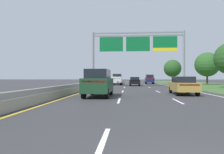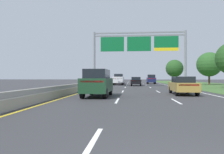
% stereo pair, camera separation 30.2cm
% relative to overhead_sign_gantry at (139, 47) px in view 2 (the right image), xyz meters
% --- Properties ---
extents(ground_plane, '(220.00, 220.00, 0.00)m').
position_rel_overhead_sign_gantry_xyz_m(ground_plane, '(-0.30, 3.47, -6.44)').
color(ground_plane, '#333335').
extents(lane_striping, '(11.96, 106.00, 0.01)m').
position_rel_overhead_sign_gantry_xyz_m(lane_striping, '(-0.30, 3.01, -6.44)').
color(lane_striping, white).
rests_on(lane_striping, ground).
extents(grass_verge_right, '(14.00, 110.00, 0.02)m').
position_rel_overhead_sign_gantry_xyz_m(grass_verge_right, '(13.65, 3.47, -6.43)').
color(grass_verge_right, '#3D602D').
rests_on(grass_verge_right, ground).
extents(median_barrier_concrete, '(0.60, 110.00, 0.85)m').
position_rel_overhead_sign_gantry_xyz_m(median_barrier_concrete, '(-6.90, 3.47, -6.09)').
color(median_barrier_concrete, '#99968E').
rests_on(median_barrier_concrete, ground).
extents(overhead_sign_gantry, '(15.06, 0.42, 9.00)m').
position_rel_overhead_sign_gantry_xyz_m(overhead_sign_gantry, '(0.00, 0.00, 0.00)').
color(overhead_sign_gantry, gray).
rests_on(overhead_sign_gantry, ground).
extents(pickup_truck_white, '(2.04, 5.42, 2.20)m').
position_rel_overhead_sign_gantry_xyz_m(pickup_truck_white, '(-3.83, 8.18, -5.37)').
color(pickup_truck_white, silver).
rests_on(pickup_truck_white, ground).
extents(car_navy_right_lane_suv, '(2.01, 4.74, 2.11)m').
position_rel_overhead_sign_gantry_xyz_m(car_navy_right_lane_suv, '(3.33, 14.99, -5.34)').
color(car_navy_right_lane_suv, '#161E47').
rests_on(car_navy_right_lane_suv, ground).
extents(car_grey_left_lane_sedan, '(1.89, 4.43, 1.57)m').
position_rel_overhead_sign_gantry_xyz_m(car_grey_left_lane_sedan, '(-3.92, 16.34, -5.62)').
color(car_grey_left_lane_sedan, slate).
rests_on(car_grey_left_lane_sedan, ground).
extents(car_black_centre_lane_sedan, '(1.93, 4.44, 1.57)m').
position_rel_overhead_sign_gantry_xyz_m(car_black_centre_lane_sedan, '(-0.40, 3.52, -5.62)').
color(car_black_centre_lane_sedan, black).
rests_on(car_black_centre_lane_sedan, ground).
extents(car_gold_right_lane_sedan, '(1.91, 4.44, 1.57)m').
position_rel_overhead_sign_gantry_xyz_m(car_gold_right_lane_sedan, '(3.23, -15.66, -5.62)').
color(car_gold_right_lane_sedan, '#A38438').
rests_on(car_gold_right_lane_sedan, ground).
extents(car_darkgreen_left_lane_suv, '(1.98, 4.73, 2.11)m').
position_rel_overhead_sign_gantry_xyz_m(car_darkgreen_left_lane_suv, '(-3.87, -18.29, -5.34)').
color(car_darkgreen_left_lane_suv, '#193D23').
rests_on(car_darkgreen_left_lane_suv, ground).
extents(roadside_tree_far, '(4.92, 4.92, 6.57)m').
position_rel_overhead_sign_gantry_xyz_m(roadside_tree_far, '(14.43, 9.74, -2.34)').
color(roadside_tree_far, '#4C3823').
rests_on(roadside_tree_far, ground).
extents(roadside_tree_distant, '(4.52, 4.52, 6.11)m').
position_rel_overhead_sign_gantry_xyz_m(roadside_tree_distant, '(9.99, 21.89, -2.60)').
color(roadside_tree_distant, '#4C3823').
rests_on(roadside_tree_distant, ground).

